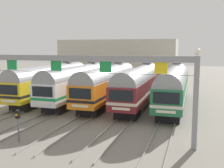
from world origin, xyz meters
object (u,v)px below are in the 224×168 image
object	(u,v)px
commuter_train_maroon	(140,84)
yard_signal_mast	(18,120)
catenary_gantry	(56,71)
commuter_train_white	(79,81)
commuter_train_green	(174,85)
commuter_train_yellow	(51,80)
commuter_train_orange	(108,82)

from	to	relation	value
commuter_train_maroon	yard_signal_mast	size ratio (longest dim) A/B	7.32
catenary_gantry	commuter_train_white	bearing A→B (deg)	106.81
catenary_gantry	yard_signal_mast	xyz separation A→B (m)	(-2.04, -2.30, -3.51)
commuter_train_white	commuter_train_maroon	world-z (taller)	same
commuter_train_green	catenary_gantry	world-z (taller)	catenary_gantry
yard_signal_mast	commuter_train_yellow	bearing A→B (deg)	111.16
commuter_train_green	catenary_gantry	size ratio (longest dim) A/B	0.84
commuter_train_maroon	catenary_gantry	world-z (taller)	catenary_gantry
commuter_train_yellow	commuter_train_green	distance (m)	16.31
commuter_train_yellow	commuter_train_orange	world-z (taller)	same
commuter_train_yellow	yard_signal_mast	size ratio (longest dim) A/B	7.32
commuter_train_maroon	commuter_train_white	bearing A→B (deg)	180.00
commuter_train_orange	yard_signal_mast	distance (m)	15.96
commuter_train_yellow	yard_signal_mast	xyz separation A→B (m)	(6.12, -15.80, -0.95)
commuter_train_yellow	commuter_train_white	bearing A→B (deg)	0.00
commuter_train_green	yard_signal_mast	bearing A→B (deg)	-122.83
commuter_train_maroon	commuter_train_yellow	bearing A→B (deg)	180.00
commuter_train_white	catenary_gantry	distance (m)	14.33
commuter_train_yellow	commuter_train_maroon	world-z (taller)	same
commuter_train_white	yard_signal_mast	bearing A→B (deg)	-82.65
commuter_train_orange	commuter_train_white	bearing A→B (deg)	180.00
commuter_train_white	catenary_gantry	world-z (taller)	catenary_gantry
catenary_gantry	yard_signal_mast	bearing A→B (deg)	-131.57
commuter_train_yellow	commuter_train_maroon	bearing A→B (deg)	0.00
commuter_train_maroon	yard_signal_mast	distance (m)	16.97
commuter_train_white	commuter_train_maroon	xyz separation A→B (m)	(8.15, 0.00, 0.00)
commuter_train_orange	commuter_train_maroon	bearing A→B (deg)	0.00
commuter_train_yellow	commuter_train_green	bearing A→B (deg)	0.00
commuter_train_orange	commuter_train_green	size ratio (longest dim) A/B	1.00
catenary_gantry	commuter_train_maroon	bearing A→B (deg)	73.19
catenary_gantry	commuter_train_yellow	bearing A→B (deg)	121.13
commuter_train_white	yard_signal_mast	size ratio (longest dim) A/B	7.32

